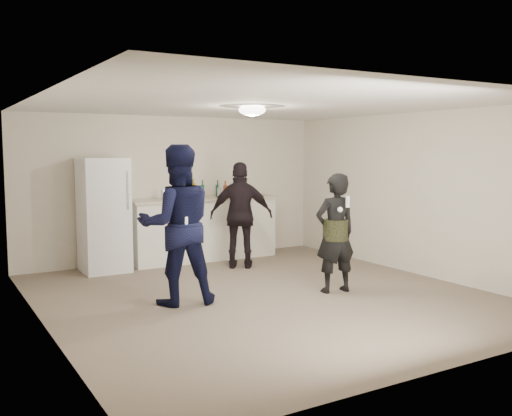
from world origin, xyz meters
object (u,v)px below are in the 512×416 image
man (177,225)px  counter (204,230)px  spectator (241,215)px  woman (335,233)px  fridge (104,215)px  shaker (163,195)px

man → counter: bearing=-109.9°
man → spectator: bearing=-127.1°
counter → spectator: 1.02m
woman → spectator: bearing=-74.4°
woman → spectator: spectator is taller
woman → fridge: bearing=-44.7°
shaker → woman: woman is taller
woman → shaker: bearing=-59.8°
counter → spectator: size_ratio=1.50×
counter → shaker: 0.99m
man → woman: (2.07, -0.53, -0.19)m
shaker → man: man is taller
fridge → man: (0.25, -2.38, 0.09)m
counter → shaker: size_ratio=15.29×
shaker → woman: (1.29, -2.98, -0.37)m
counter → man: bearing=-121.9°
fridge → spectator: bearing=-23.5°
fridge → spectator: 2.18m
fridge → woman: size_ratio=1.12×
shaker → man: bearing=-107.6°
man → woman: 2.14m
counter → spectator: (0.22, -0.94, 0.34)m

